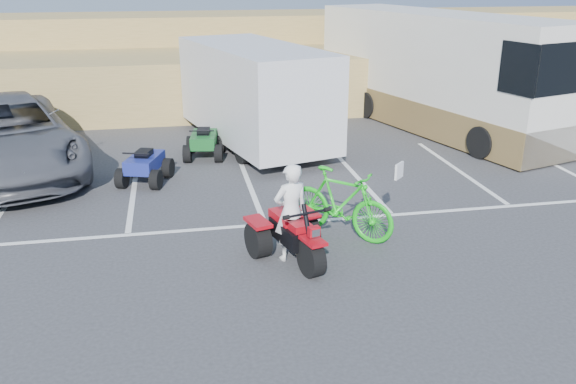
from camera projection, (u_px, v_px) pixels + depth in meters
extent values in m
plane|color=#343436|center=(287.00, 281.00, 10.08)|extent=(100.00, 100.00, 0.00)
cube|color=white|center=(11.00, 198.00, 13.73)|extent=(0.12, 5.00, 0.01)
cube|color=white|center=(134.00, 190.00, 14.21)|extent=(0.12, 5.00, 0.01)
cube|color=white|center=(249.00, 183.00, 14.69)|extent=(0.12, 5.00, 0.01)
cube|color=white|center=(356.00, 176.00, 15.16)|extent=(0.12, 5.00, 0.01)
cube|color=white|center=(457.00, 170.00, 15.64)|extent=(0.12, 5.00, 0.01)
cube|color=white|center=(552.00, 164.00, 16.12)|extent=(0.12, 5.00, 0.01)
cube|color=white|center=(265.00, 224.00, 12.29)|extent=(28.00, 0.12, 0.01)
cube|color=olive|center=(217.00, 79.00, 22.64)|extent=(40.00, 6.00, 2.00)
cube|color=olive|center=(209.00, 41.00, 25.52)|extent=(40.00, 4.00, 2.20)
imported|color=white|center=(291.00, 212.00, 10.58)|extent=(0.74, 0.59, 1.77)
imported|color=#14BF19|center=(341.00, 203.00, 11.59)|extent=(2.03, 2.01, 1.34)
imported|color=#4E5056|center=(5.00, 136.00, 15.14)|extent=(5.14, 7.39, 1.87)
cube|color=silver|center=(255.00, 91.00, 17.32)|extent=(4.00, 6.55, 2.55)
cylinder|color=black|center=(255.00, 133.00, 17.75)|extent=(2.35, 1.29, 0.71)
cube|color=silver|center=(436.00, 70.00, 19.34)|extent=(5.16, 10.10, 3.53)
cube|color=brown|center=(433.00, 110.00, 19.79)|extent=(5.20, 10.12, 0.98)
cube|color=black|center=(571.00, 68.00, 14.99)|extent=(2.17, 0.66, 1.28)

